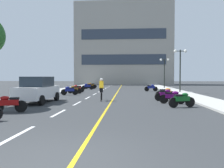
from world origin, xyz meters
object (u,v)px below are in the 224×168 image
Objects in this scene: street_lamp_mid at (180,61)px; motorcycle_9 at (151,88)px; motorcycle_10 at (87,86)px; motorcycle_3 at (172,97)px; motorcycle_6 at (69,90)px; motorcycle_4 at (165,94)px; motorcycle_11 at (90,86)px; cyclist_rider at (101,89)px; motorcycle_8 at (77,88)px; motorcycle_5 at (166,93)px; motorcycle_12 at (91,85)px; street_lamp_far at (164,66)px; motorcycle_2 at (182,99)px; motorcycle_7 at (75,89)px; motorcycle_1 at (9,103)px.

street_lamp_mid is 2.80× the size of motorcycle_9.
motorcycle_3 is at bearing -61.35° from motorcycle_10.
motorcycle_4 is at bearing -27.83° from motorcycle_6.
motorcycle_3 is 1.02× the size of motorcycle_4.
cyclist_rider reaches higher than motorcycle_11.
motorcycle_8 is at bearing 178.14° from street_lamp_mid.
motorcycle_4 is 1.88m from motorcycle_5.
motorcycle_12 is (-8.56, 17.43, 0.00)m from motorcycle_4.
motorcycle_6 is (-8.75, 6.45, 0.00)m from motorcycle_3.
cyclist_rider reaches higher than motorcycle_10.
motorcycle_2 is at bearing -97.01° from street_lamp_far.
street_lamp_mid is at bearing -38.56° from motorcycle_12.
cyclist_rider is (3.75, -6.86, 0.41)m from motorcycle_7.
street_lamp_mid is at bearing -1.86° from motorcycle_8.
motorcycle_12 is (0.02, 10.91, 0.00)m from motorcycle_7.
street_lamp_mid is 12.48m from motorcycle_2.
motorcycle_10 is 3.46m from motorcycle_12.
motorcycle_11 is at bearing 102.81° from cyclist_rider.
cyclist_rider is at bearing -113.29° from street_lamp_far.
motorcycle_2 is at bearing -83.00° from motorcycle_3.
street_lamp_mid is 10.95m from motorcycle_3.
motorcycle_7 is at bearing 152.35° from motorcycle_5.
motorcycle_3 is at bearing -65.78° from motorcycle_12.
cyclist_rider is (-7.81, -18.14, -2.62)m from street_lamp_far.
motorcycle_6 and motorcycle_10 have the same top height.
motorcycle_9 is 9.23m from motorcycle_10.
motorcycle_7 and motorcycle_8 have the same top height.
street_lamp_mid is 2.69× the size of cyclist_rider.
motorcycle_9 is (8.92, 2.30, 0.00)m from motorcycle_8.
motorcycle_10 is at bearing -89.63° from motorcycle_12.
motorcycle_1 and motorcycle_4 have the same top height.
motorcycle_12 is 18.16m from cyclist_rider.
cyclist_rider is (3.78, -4.88, 0.41)m from motorcycle_6.
street_lamp_far reaches higher than motorcycle_3.
motorcycle_2 is 6.14m from cyclist_rider.
street_lamp_mid reaches higher than street_lamp_far.
motorcycle_4 and motorcycle_5 have the same top height.
motorcycle_8 is at bearing 113.91° from cyclist_rider.
street_lamp_far is at bearing 66.71° from cyclist_rider.
street_lamp_mid is 13.35m from motorcycle_10.
motorcycle_7 is 2.04m from motorcycle_8.
motorcycle_7 is (0.23, 12.68, 0.00)m from motorcycle_1.
street_lamp_mid reaches higher than motorcycle_6.
motorcycle_1 is 0.99× the size of motorcycle_7.
motorcycle_10 is at bearing 89.53° from motorcycle_6.
motorcycle_7 is (-8.72, 8.42, 0.00)m from motorcycle_3.
motorcycle_2 is 0.98× the size of motorcycle_12.
motorcycle_10 is (-11.60, 5.81, -3.16)m from street_lamp_mid.
street_lamp_far is at bearing 1.85° from motorcycle_12.
motorcycle_12 is (-0.06, 1.63, 0.00)m from motorcycle_11.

